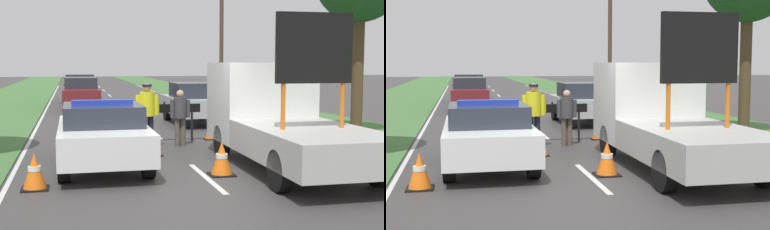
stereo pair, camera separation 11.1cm
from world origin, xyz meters
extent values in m
plane|color=#3D3A3A|center=(0.00, 0.00, 0.00)|extent=(160.00, 160.00, 0.00)
cube|color=silver|center=(0.00, -0.61, 0.00)|extent=(0.12, 2.88, 0.01)
cube|color=silver|center=(0.00, 6.39, 0.00)|extent=(0.12, 2.88, 0.01)
cube|color=silver|center=(0.00, 13.39, 0.00)|extent=(0.12, 2.88, 0.01)
cube|color=silver|center=(0.00, 20.39, 0.00)|extent=(0.12, 2.88, 0.01)
cube|color=silver|center=(0.00, 27.39, 0.00)|extent=(0.12, 2.88, 0.01)
cube|color=silver|center=(0.00, 34.39, 0.00)|extent=(0.12, 2.88, 0.01)
cube|color=silver|center=(0.00, 41.39, 0.00)|extent=(0.12, 2.88, 0.01)
cube|color=silver|center=(-3.91, 14.53, 0.00)|extent=(0.10, 61.16, 0.01)
cube|color=silver|center=(3.91, 14.53, 0.00)|extent=(0.10, 61.16, 0.01)
cube|color=#427038|center=(-6.40, 20.00, 0.01)|extent=(4.79, 120.00, 0.03)
cube|color=#427038|center=(6.40, 20.00, 0.01)|extent=(4.79, 120.00, 0.03)
cube|color=white|center=(-2.01, 0.99, 0.66)|extent=(1.91, 4.42, 0.64)
cube|color=#282D38|center=(-2.01, 0.86, 1.21)|extent=(1.68, 2.03, 0.45)
cylinder|color=black|center=(-2.84, 2.36, 0.34)|extent=(0.24, 0.68, 0.68)
cylinder|color=black|center=(-1.17, 2.36, 0.34)|extent=(0.24, 0.68, 0.68)
cylinder|color=black|center=(-2.84, -0.38, 0.34)|extent=(0.24, 0.68, 0.68)
cylinder|color=black|center=(-1.17, -0.38, 0.34)|extent=(0.24, 0.68, 0.68)
cube|color=#1E38C6|center=(-2.01, 0.86, 1.48)|extent=(1.34, 0.24, 0.10)
cube|color=#193399|center=(-2.01, 0.99, 0.69)|extent=(1.92, 3.62, 0.10)
cube|color=black|center=(-2.01, 3.24, 0.60)|extent=(1.05, 0.08, 0.38)
cube|color=white|center=(2.01, 1.76, 1.37)|extent=(2.24, 2.10, 1.96)
cube|color=#232833|center=(2.01, 2.79, 1.72)|extent=(1.91, 0.04, 0.86)
cube|color=#B2B2AD|center=(2.01, -1.28, 0.72)|extent=(2.24, 3.99, 0.65)
cylinder|color=#D16619|center=(1.37, -1.28, 1.50)|extent=(0.09, 0.09, 0.90)
cylinder|color=#D16619|center=(2.64, -1.28, 1.50)|extent=(0.09, 0.09, 0.90)
cube|color=black|center=(2.01, -1.28, 2.64)|extent=(1.59, 0.12, 1.38)
cylinder|color=black|center=(1.01, 1.76, 0.39)|extent=(0.24, 0.78, 0.78)
cylinder|color=black|center=(3.01, 1.76, 0.39)|extent=(0.24, 0.78, 0.78)
cylinder|color=black|center=(1.01, -2.08, 0.39)|extent=(0.24, 0.78, 0.78)
cylinder|color=black|center=(3.01, -2.08, 0.39)|extent=(0.24, 0.78, 0.78)
cylinder|color=black|center=(-1.16, 4.43, 0.44)|extent=(0.07, 0.07, 0.88)
cylinder|color=black|center=(0.83, 4.43, 0.44)|extent=(0.07, 0.07, 0.88)
cube|color=yellow|center=(-1.20, 4.43, 1.00)|extent=(0.41, 0.08, 0.25)
cube|color=black|center=(-0.78, 4.43, 1.00)|extent=(0.41, 0.08, 0.25)
cube|color=yellow|center=(-0.37, 4.43, 1.00)|extent=(0.41, 0.08, 0.25)
cube|color=black|center=(0.05, 4.43, 1.00)|extent=(0.41, 0.08, 0.25)
cube|color=yellow|center=(0.46, 4.43, 1.00)|extent=(0.41, 0.08, 0.25)
cube|color=black|center=(0.88, 4.43, 1.00)|extent=(0.41, 0.08, 0.25)
cylinder|color=#191E38|center=(-0.73, 3.52, 0.44)|extent=(0.17, 0.17, 0.89)
cylinder|color=#191E38|center=(-0.55, 3.52, 0.44)|extent=(0.17, 0.17, 0.89)
cylinder|color=yellow|center=(-0.64, 3.52, 1.22)|extent=(0.41, 0.41, 0.66)
cylinder|color=yellow|center=(-0.89, 3.52, 1.18)|extent=(0.13, 0.13, 0.56)
cylinder|color=yellow|center=(-0.39, 3.52, 1.18)|extent=(0.13, 0.13, 0.56)
sphere|color=#A57A5B|center=(-0.64, 3.52, 1.66)|extent=(0.23, 0.23, 0.23)
cylinder|color=#141933|center=(-0.64, 3.52, 1.73)|extent=(0.26, 0.26, 0.06)
cylinder|color=brown|center=(0.23, 3.64, 0.39)|extent=(0.15, 0.15, 0.79)
cylinder|color=brown|center=(0.40, 3.64, 0.39)|extent=(0.15, 0.15, 0.79)
cylinder|color=#3D3D42|center=(0.32, 3.64, 1.08)|extent=(0.36, 0.36, 0.59)
cylinder|color=#3D3D42|center=(0.09, 3.64, 1.06)|extent=(0.12, 0.12, 0.50)
cylinder|color=#3D3D42|center=(0.54, 3.64, 1.06)|extent=(0.12, 0.12, 0.50)
sphere|color=tan|center=(0.32, 3.64, 1.48)|extent=(0.20, 0.20, 0.20)
cube|color=black|center=(1.45, 4.66, 0.01)|extent=(0.35, 0.35, 0.03)
cone|color=orange|center=(1.45, 4.66, 0.26)|extent=(0.30, 0.30, 0.46)
cylinder|color=white|center=(1.45, 4.66, 0.28)|extent=(0.17, 0.17, 0.06)
cube|color=black|center=(-1.67, 4.06, 0.01)|extent=(0.37, 0.37, 0.03)
cone|color=orange|center=(-1.67, 4.06, 0.27)|extent=(0.31, 0.31, 0.48)
cylinder|color=white|center=(-1.67, 4.06, 0.29)|extent=(0.18, 0.18, 0.07)
cube|color=black|center=(0.37, -0.43, 0.01)|extent=(0.52, 0.52, 0.03)
cone|color=orange|center=(0.37, -0.43, 0.37)|extent=(0.45, 0.45, 0.69)
cylinder|color=white|center=(0.37, -0.43, 0.41)|extent=(0.25, 0.25, 0.10)
cube|color=black|center=(-3.37, -0.88, 0.01)|extent=(0.50, 0.50, 0.03)
cone|color=orange|center=(-3.37, -0.88, 0.36)|extent=(0.43, 0.43, 0.66)
cylinder|color=white|center=(-3.37, -0.88, 0.39)|extent=(0.24, 0.24, 0.09)
cube|color=black|center=(-0.62, 2.17, 0.01)|extent=(0.35, 0.35, 0.03)
cone|color=orange|center=(-0.62, 2.17, 0.26)|extent=(0.30, 0.30, 0.46)
cylinder|color=white|center=(-0.62, 2.17, 0.28)|extent=(0.17, 0.17, 0.06)
cube|color=#B2B2B7|center=(1.88, 9.05, 0.70)|extent=(1.72, 4.19, 0.63)
cube|color=#282D38|center=(1.88, 8.93, 1.30)|extent=(1.51, 1.93, 0.56)
cylinder|color=black|center=(1.14, 10.35, 0.39)|extent=(0.24, 0.78, 0.78)
cylinder|color=black|center=(2.62, 10.35, 0.39)|extent=(0.24, 0.78, 0.78)
cylinder|color=black|center=(1.14, 7.75, 0.39)|extent=(0.24, 0.78, 0.78)
cylinder|color=black|center=(2.62, 7.75, 0.39)|extent=(0.24, 0.78, 0.78)
cube|color=maroon|center=(-2.20, 16.07, 0.71)|extent=(1.75, 4.66, 0.76)
cube|color=#282D38|center=(-2.20, 15.93, 1.36)|extent=(1.54, 2.14, 0.54)
cylinder|color=black|center=(-2.96, 17.51, 0.33)|extent=(0.24, 0.66, 0.66)
cylinder|color=black|center=(-1.45, 17.51, 0.33)|extent=(0.24, 0.66, 0.66)
cylinder|color=black|center=(-2.96, 14.62, 0.33)|extent=(0.24, 0.66, 0.66)
cylinder|color=black|center=(-1.45, 14.62, 0.33)|extent=(0.24, 0.66, 0.66)
cube|color=black|center=(-2.16, 21.65, 0.71)|extent=(1.86, 4.02, 0.78)
cube|color=#282D38|center=(-2.16, 21.53, 1.37)|extent=(1.64, 1.85, 0.54)
cylinder|color=black|center=(-2.97, 22.89, 0.32)|extent=(0.24, 0.64, 0.64)
cylinder|color=black|center=(-1.35, 22.89, 0.32)|extent=(0.24, 0.64, 0.64)
cylinder|color=black|center=(-2.97, 20.40, 0.32)|extent=(0.24, 0.64, 0.64)
cylinder|color=black|center=(-1.35, 20.40, 0.32)|extent=(0.24, 0.64, 0.64)
cylinder|color=#4C3823|center=(6.25, 4.43, 2.02)|extent=(0.37, 0.37, 4.05)
cylinder|color=#473828|center=(4.66, 14.68, 4.18)|extent=(0.20, 0.20, 8.37)
camera|label=1|loc=(-2.67, -11.04, 2.36)|focal=50.00mm
camera|label=2|loc=(-2.56, -11.07, 2.36)|focal=50.00mm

